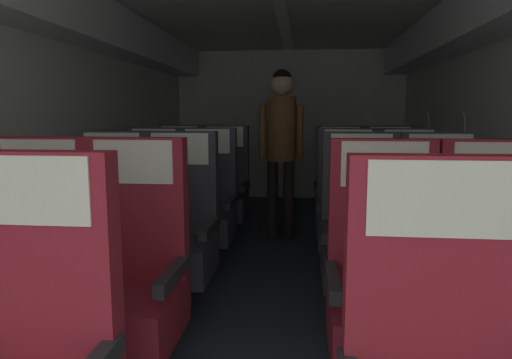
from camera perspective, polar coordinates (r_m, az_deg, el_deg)
ground at (r=3.40m, az=2.01°, el=-13.20°), size 3.57×7.48×0.02m
fuselage_shell at (r=3.45m, az=2.49°, el=14.25°), size 3.45×7.13×2.21m
seat_b_left_window at (r=2.40m, az=-26.08°, el=-11.08°), size 0.49×0.50×1.12m
seat_b_left_aisle at (r=2.18m, az=-15.58°, el=-12.41°), size 0.49×0.50×1.12m
seat_b_right_aisle at (r=2.20m, az=28.27°, el=-12.94°), size 0.49×0.50×1.12m
seat_b_right_window at (r=2.09m, az=15.70°, el=-13.41°), size 0.49×0.50×1.12m
seat_c_left_window at (r=3.09m, az=-17.97°, el=-6.44°), size 0.49×0.50×1.12m
seat_c_left_aisle at (r=2.93m, az=-9.83°, el=-6.93°), size 0.49×0.50×1.12m
seat_c_right_aisle at (r=2.95m, az=22.13°, el=-7.34°), size 0.49×0.50×1.12m
seat_c_right_window at (r=2.85m, az=13.00°, el=-7.43°), size 0.49×0.50×1.12m
seat_d_left_window at (r=3.84m, az=-12.94°, el=-3.41°), size 0.49×0.50×1.12m
seat_d_left_aisle at (r=3.73m, az=-6.32°, el=-3.62°), size 0.49×0.50×1.12m
seat_d_right_aisle at (r=3.71m, az=18.62°, el=-4.04°), size 0.49×0.50×1.12m
seat_d_right_window at (r=3.65m, az=11.40°, el=-3.99°), size 0.49×0.50×1.12m
seat_e_left_window at (r=4.60m, az=-9.82°, el=-1.43°), size 0.49×0.50×1.12m
seat_e_left_aisle at (r=4.51m, az=-4.08°, el=-1.54°), size 0.49×0.50×1.12m
seat_e_right_aisle at (r=4.50m, az=16.43°, el=-1.88°), size 0.49×0.50×1.12m
seat_e_right_window at (r=4.44m, az=10.47°, el=-1.81°), size 0.49×0.50×1.12m
flight_attendant at (r=4.43m, az=3.18°, el=5.61°), size 0.43×0.28×1.66m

